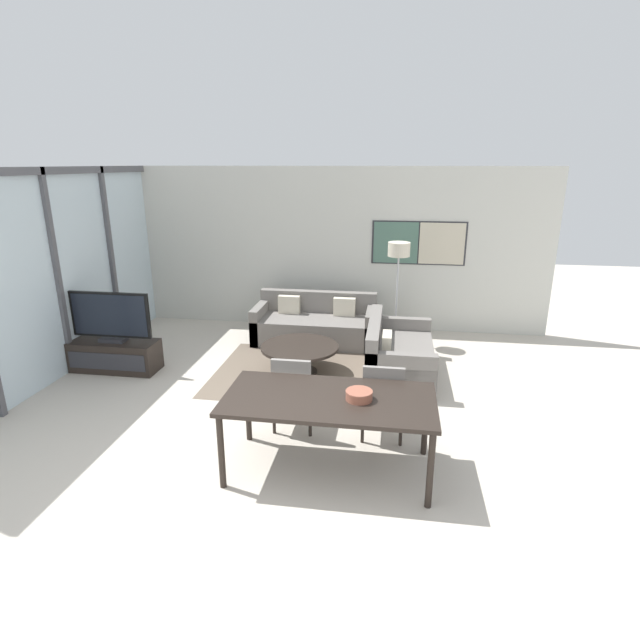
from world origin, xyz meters
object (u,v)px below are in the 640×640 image
sofa_main (316,325)px  coffee_table (300,352)px  dining_table (329,404)px  floor_lamp (399,258)px  sofa_side (394,356)px  fruit_bowl (359,395)px  dining_chair_left (294,388)px  tv_console (115,356)px  television (110,317)px  dining_chair_centre (383,396)px

sofa_main → coffee_table: sofa_main is taller
dining_table → floor_lamp: 3.83m
sofa_side → fruit_bowl: size_ratio=6.58×
dining_table → dining_chair_left: 0.88m
tv_console → coffee_table: tv_console is taller
television → coffee_table: 2.69m
dining_chair_centre → fruit_bowl: 0.77m
sofa_side → coffee_table: size_ratio=1.52×
coffee_table → dining_chair_left: size_ratio=1.24×
sofa_side → fruit_bowl: 2.51m
television → dining_table: bearing=-30.4°
coffee_table → floor_lamp: bearing=48.0°
dining_chair_left → dining_table: bearing=-55.5°
coffee_table → tv_console: bearing=-173.7°
fruit_bowl → tv_console: bearing=151.5°
sofa_side → dining_table: bearing=166.1°
coffee_table → fruit_bowl: size_ratio=4.34×
sofa_side → dining_chair_centre: dining_chair_centre is taller
dining_chair_left → dining_chair_centre: bearing=-2.6°
tv_console → television: television is taller
sofa_main → dining_table: bearing=-78.8°
floor_lamp → fruit_bowl: bearing=-94.9°
tv_console → sofa_main: (2.63, 1.68, 0.05)m
television → floor_lamp: 4.36m
coffee_table → floor_lamp: size_ratio=0.65×
dining_chair_centre → floor_lamp: (0.11, 3.05, 0.92)m
coffee_table → dining_table: 2.40m
dining_table → dining_chair_centre: size_ratio=2.24×
coffee_table → dining_table: (0.72, -2.25, 0.40)m
television → coffee_table: (2.63, 0.29, -0.48)m
dining_table → tv_console: bearing=149.6°
sofa_side → dining_table: (-0.60, -2.42, 0.44)m
sofa_main → coffee_table: (0.00, -1.39, 0.04)m
sofa_side → coffee_table: (-1.32, -0.16, 0.04)m
tv_console → television: size_ratio=1.05×
television → floor_lamp: floor_lamp is taller
tv_console → coffee_table: bearing=6.3°
television → floor_lamp: (3.94, 1.75, 0.63)m
sofa_side → fruit_bowl: fruit_bowl is taller
sofa_main → dining_table: size_ratio=1.01×
sofa_side → dining_chair_centre: bearing=176.4°
tv_console → dining_table: (3.35, -1.96, 0.49)m
coffee_table → dining_chair_centre: dining_chair_centre is taller
dining_chair_centre → television: bearing=161.2°
television → coffee_table: bearing=6.3°
dining_chair_left → dining_chair_centre: (0.97, -0.04, 0.00)m
sofa_side → dining_chair_left: dining_chair_left is taller
dining_table → fruit_bowl: size_ratio=7.84×
sofa_main → dining_chair_left: size_ratio=2.25×
sofa_main → dining_chair_centre: (1.20, -2.98, 0.23)m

